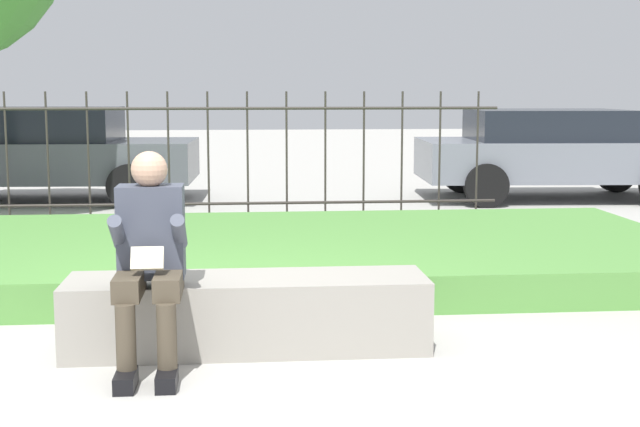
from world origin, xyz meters
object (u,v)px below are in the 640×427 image
object	(u,v)px
person_seated_reader	(150,252)
car_parked_left	(45,152)
car_parked_right	(554,151)
stone_bench	(248,317)

from	to	relation	value
person_seated_reader	car_parked_left	world-z (taller)	car_parked_left
person_seated_reader	car_parked_left	bearing A→B (deg)	105.77
car_parked_left	car_parked_right	world-z (taller)	car_parked_left
person_seated_reader	car_parked_left	size ratio (longest dim) A/B	0.30
person_seated_reader	car_parked_right	size ratio (longest dim) A/B	0.31
stone_bench	car_parked_left	bearing A→B (deg)	110.17
person_seated_reader	car_parked_right	bearing A→B (deg)	55.93
stone_bench	person_seated_reader	distance (m)	0.80
stone_bench	car_parked_left	size ratio (longest dim) A/B	0.53
car_parked_right	person_seated_reader	bearing A→B (deg)	-120.79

